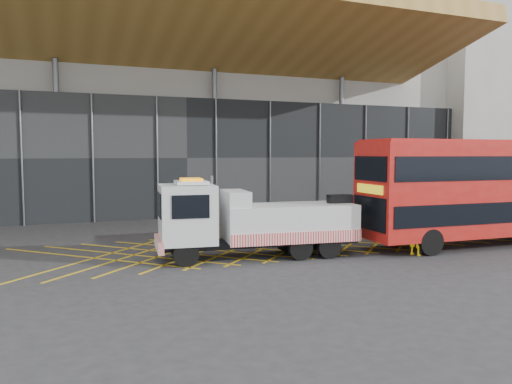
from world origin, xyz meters
name	(u,v)px	position (x,y,z in m)	size (l,w,h in m)	color
ground_plane	(207,250)	(0.00, 0.00, 0.00)	(120.00, 120.00, 0.00)	#29292C
road_markings	(287,244)	(4.00, 0.00, 0.01)	(24.76, 7.16, 0.01)	gold
construction_building	(163,94)	(1.92, 18.40, 8.98)	(55.00, 23.97, 18.00)	#959690
east_building	(477,94)	(32.00, 16.00, 10.00)	(15.00, 12.00, 20.00)	gray
recovery_truck	(251,220)	(1.24, -2.35, 1.56)	(9.76, 3.31, 3.38)	black
bus_towed	(482,187)	(12.29, -3.70, 2.73)	(12.20, 3.39, 4.92)	#AD140F
worker	(416,232)	(7.90, -4.45, 0.97)	(0.71, 0.47, 1.95)	yellow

